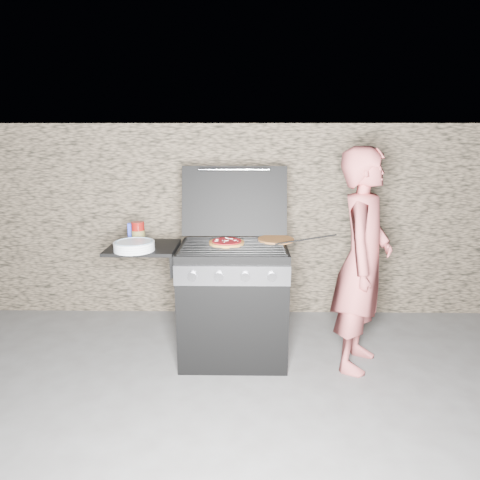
{
  "coord_description": "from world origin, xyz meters",
  "views": [
    {
      "loc": [
        0.1,
        -3.05,
        1.71
      ],
      "look_at": [
        0.05,
        0.0,
        0.95
      ],
      "focal_mm": 32.0,
      "sensor_mm": 36.0,
      "label": 1
    }
  ],
  "objects_px": {
    "pizza_topped": "(227,242)",
    "sauce_jar": "(138,231)",
    "person": "(363,261)",
    "gas_grill": "(201,302)"
  },
  "relations": [
    {
      "from": "sauce_jar",
      "to": "gas_grill",
      "type": "bearing_deg",
      "value": -16.62
    },
    {
      "from": "gas_grill",
      "to": "sauce_jar",
      "type": "height_order",
      "value": "sauce_jar"
    },
    {
      "from": "pizza_topped",
      "to": "sauce_jar",
      "type": "relative_size",
      "value": 1.72
    },
    {
      "from": "person",
      "to": "sauce_jar",
      "type": "bearing_deg",
      "value": 106.94
    },
    {
      "from": "gas_grill",
      "to": "person",
      "type": "xyz_separation_m",
      "value": [
        1.19,
        -0.08,
        0.36
      ]
    },
    {
      "from": "gas_grill",
      "to": "pizza_topped",
      "type": "bearing_deg",
      "value": 10.02
    },
    {
      "from": "pizza_topped",
      "to": "person",
      "type": "relative_size",
      "value": 0.16
    },
    {
      "from": "sauce_jar",
      "to": "pizza_topped",
      "type": "bearing_deg",
      "value": -9.1
    },
    {
      "from": "sauce_jar",
      "to": "person",
      "type": "xyz_separation_m",
      "value": [
        1.68,
        -0.22,
        -0.16
      ]
    },
    {
      "from": "gas_grill",
      "to": "sauce_jar",
      "type": "bearing_deg",
      "value": 163.38
    }
  ]
}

